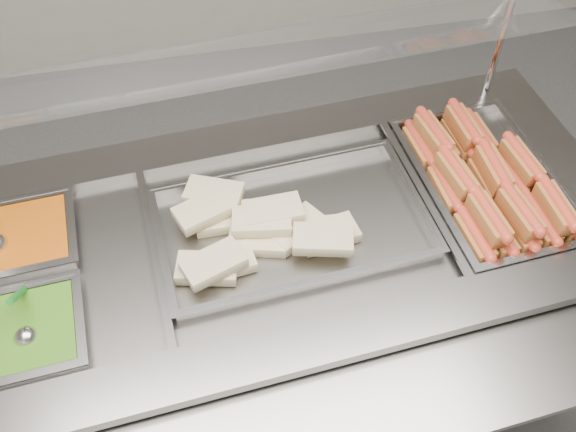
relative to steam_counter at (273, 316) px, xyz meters
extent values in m
cube|color=slate|center=(0.00, 0.00, -0.01)|extent=(1.94, 0.92, 0.91)
cube|color=gray|center=(0.03, -0.37, 0.46)|extent=(1.97, 0.28, 0.03)
cube|color=gray|center=(-0.03, 0.37, 0.46)|extent=(1.97, 0.28, 0.03)
cube|color=gray|center=(0.91, 0.07, 0.46)|extent=(0.18, 0.60, 0.03)
cube|color=black|center=(0.00, 0.00, 0.34)|extent=(1.73, 0.72, 0.02)
cube|color=gray|center=(0.45, 0.03, 0.47)|extent=(0.06, 0.60, 0.01)
cube|color=gray|center=(-0.31, -0.02, 0.47)|extent=(0.06, 0.60, 0.01)
cube|color=gray|center=(0.04, -0.54, 0.42)|extent=(1.90, 0.40, 0.02)
cylinder|color=silver|center=(0.79, 0.40, 0.70)|extent=(0.03, 0.03, 0.46)
cube|color=silver|center=(-0.02, 0.21, 0.87)|extent=(1.74, 0.43, 0.09)
cube|color=#C54F0A|center=(-0.68, 0.10, 0.43)|extent=(0.31, 0.25, 0.09)
cube|color=#2B6C11|center=(-0.66, -0.20, 0.43)|extent=(0.31, 0.25, 0.09)
cube|color=#96561F|center=(0.54, -0.14, 0.45)|extent=(0.07, 0.16, 0.05)
cylinder|color=#B53220|center=(0.54, -0.14, 0.48)|extent=(0.05, 0.17, 0.03)
cube|color=#96561F|center=(0.52, 0.04, 0.45)|extent=(0.06, 0.16, 0.05)
cylinder|color=#B53220|center=(0.52, 0.04, 0.48)|extent=(0.04, 0.17, 0.03)
cube|color=#96561F|center=(0.51, 0.22, 0.45)|extent=(0.07, 0.16, 0.05)
cylinder|color=#B53220|center=(0.51, 0.22, 0.48)|extent=(0.05, 0.17, 0.03)
cube|color=#96561F|center=(0.60, -0.14, 0.45)|extent=(0.07, 0.16, 0.05)
cylinder|color=#B53220|center=(0.60, -0.14, 0.48)|extent=(0.05, 0.17, 0.03)
cube|color=#96561F|center=(0.59, 0.04, 0.45)|extent=(0.07, 0.16, 0.05)
cylinder|color=#B53220|center=(0.59, 0.04, 0.48)|extent=(0.05, 0.18, 0.03)
cube|color=#96561F|center=(0.57, 0.23, 0.45)|extent=(0.07, 0.16, 0.05)
cylinder|color=#B53220|center=(0.57, 0.23, 0.48)|extent=(0.05, 0.18, 0.03)
cube|color=#96561F|center=(0.67, -0.13, 0.45)|extent=(0.06, 0.16, 0.05)
cylinder|color=#B53220|center=(0.67, -0.13, 0.48)|extent=(0.04, 0.17, 0.03)
cube|color=#96561F|center=(0.65, 0.05, 0.45)|extent=(0.06, 0.16, 0.05)
cylinder|color=#B53220|center=(0.65, 0.05, 0.48)|extent=(0.04, 0.17, 0.03)
cube|color=#96561F|center=(0.64, 0.23, 0.45)|extent=(0.07, 0.16, 0.05)
cylinder|color=#B53220|center=(0.64, 0.23, 0.48)|extent=(0.05, 0.17, 0.03)
cube|color=#96561F|center=(0.73, -0.13, 0.45)|extent=(0.06, 0.16, 0.05)
cylinder|color=#B53220|center=(0.73, -0.13, 0.48)|extent=(0.04, 0.17, 0.03)
cube|color=#96561F|center=(0.72, 0.05, 0.45)|extent=(0.07, 0.16, 0.05)
cylinder|color=#B53220|center=(0.72, 0.05, 0.48)|extent=(0.05, 0.18, 0.03)
cube|color=#96561F|center=(0.70, 0.24, 0.45)|extent=(0.06, 0.16, 0.05)
cylinder|color=#B53220|center=(0.70, 0.24, 0.48)|extent=(0.04, 0.17, 0.03)
cube|color=#96561F|center=(0.80, -0.13, 0.45)|extent=(0.07, 0.16, 0.05)
cylinder|color=#B53220|center=(0.80, -0.13, 0.48)|extent=(0.05, 0.18, 0.03)
cube|color=#96561F|center=(0.78, 0.06, 0.45)|extent=(0.07, 0.16, 0.05)
cylinder|color=#B53220|center=(0.78, 0.06, 0.48)|extent=(0.04, 0.17, 0.03)
cube|color=#96561F|center=(0.57, -0.13, 0.51)|extent=(0.07, 0.16, 0.05)
cylinder|color=#B53220|center=(0.57, -0.13, 0.53)|extent=(0.05, 0.17, 0.03)
cube|color=#96561F|center=(0.55, 0.04, 0.51)|extent=(0.08, 0.16, 0.05)
cylinder|color=#B53220|center=(0.55, 0.04, 0.53)|extent=(0.06, 0.18, 0.03)
cube|color=#96561F|center=(0.54, 0.22, 0.51)|extent=(0.08, 0.16, 0.05)
cylinder|color=#B53220|center=(0.54, 0.22, 0.53)|extent=(0.06, 0.18, 0.03)
cube|color=#96561F|center=(0.66, -0.13, 0.51)|extent=(0.07, 0.16, 0.05)
cylinder|color=#B53220|center=(0.66, -0.13, 0.53)|extent=(0.05, 0.18, 0.03)
cube|color=#96561F|center=(0.66, 0.04, 0.51)|extent=(0.05, 0.16, 0.05)
cylinder|color=#B53220|center=(0.66, 0.04, 0.53)|extent=(0.03, 0.17, 0.03)
cube|color=#96561F|center=(0.64, 0.23, 0.51)|extent=(0.06, 0.16, 0.05)
cylinder|color=#B53220|center=(0.64, 0.23, 0.53)|extent=(0.04, 0.17, 0.03)
cube|color=#96561F|center=(0.76, -0.13, 0.51)|extent=(0.06, 0.16, 0.05)
cylinder|color=#B53220|center=(0.76, -0.13, 0.53)|extent=(0.04, 0.17, 0.03)
cube|color=#96561F|center=(0.75, 0.06, 0.51)|extent=(0.07, 0.16, 0.05)
cylinder|color=#B53220|center=(0.75, 0.06, 0.53)|extent=(0.05, 0.18, 0.03)
cube|color=tan|center=(-0.14, -0.09, 0.46)|extent=(0.17, 0.11, 0.03)
cube|color=tan|center=(0.07, -0.02, 0.46)|extent=(0.18, 0.16, 0.03)
cube|color=tan|center=(-0.18, -0.10, 0.46)|extent=(0.17, 0.12, 0.03)
cube|color=tan|center=(-0.12, 0.06, 0.46)|extent=(0.16, 0.09, 0.03)
cube|color=tan|center=(0.12, -0.05, 0.46)|extent=(0.18, 0.14, 0.03)
cube|color=tan|center=(-0.04, -0.04, 0.46)|extent=(0.18, 0.13, 0.03)
cube|color=tan|center=(0.13, -0.04, 0.46)|extent=(0.16, 0.10, 0.03)
cube|color=tan|center=(0.15, -0.05, 0.46)|extent=(0.17, 0.11, 0.03)
cube|color=tan|center=(0.02, 0.02, 0.50)|extent=(0.16, 0.09, 0.03)
cube|color=tan|center=(0.12, -0.10, 0.50)|extent=(0.17, 0.12, 0.03)
cube|color=tan|center=(-0.17, 0.07, 0.50)|extent=(0.18, 0.14, 0.03)
cube|color=tan|center=(-0.02, 0.00, 0.50)|extent=(0.17, 0.11, 0.03)
cube|color=tan|center=(-0.13, 0.13, 0.49)|extent=(0.18, 0.14, 0.03)
cube|color=tan|center=(-0.17, -0.12, 0.50)|extent=(0.18, 0.14, 0.03)
sphere|color=silver|center=(-0.63, -0.22, 0.47)|extent=(0.06, 0.06, 0.06)
cylinder|color=#147424|center=(-0.64, -0.14, 0.53)|extent=(0.03, 0.13, 0.13)
camera|label=1|loc=(-0.17, -1.08, 1.82)|focal=40.00mm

